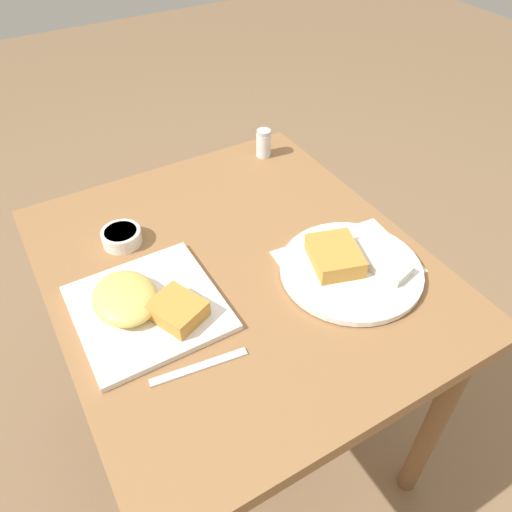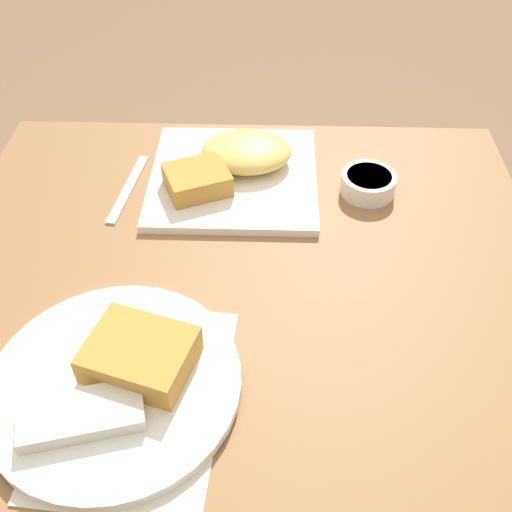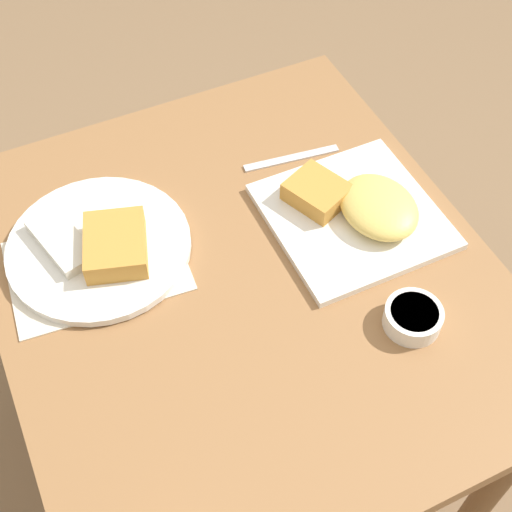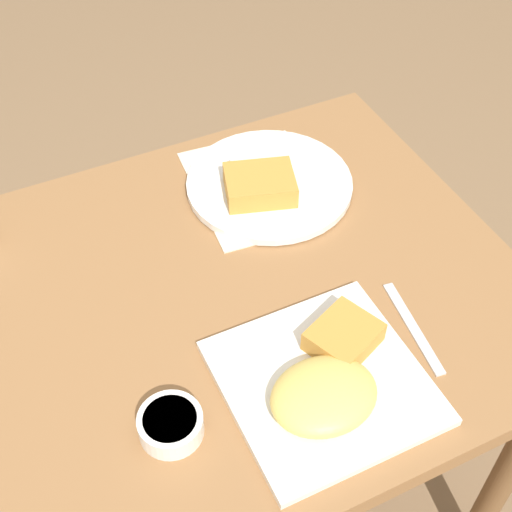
# 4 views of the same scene
# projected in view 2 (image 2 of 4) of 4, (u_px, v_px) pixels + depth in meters

# --- Properties ---
(ground_plane) EXTENTS (8.00, 8.00, 0.00)m
(ground_plane) POSITION_uv_depth(u_px,v_px,m) (248.00, 494.00, 1.37)
(ground_plane) COLOR #846647
(dining_table) EXTENTS (0.89, 0.79, 0.73)m
(dining_table) POSITION_uv_depth(u_px,v_px,m) (244.00, 316.00, 0.93)
(dining_table) COLOR olive
(dining_table) RESTS_ON ground_plane
(menu_card) EXTENTS (0.23, 0.30, 0.00)m
(menu_card) POSITION_uv_depth(u_px,v_px,m) (138.00, 398.00, 0.71)
(menu_card) COLOR beige
(menu_card) RESTS_ON dining_table
(plate_square_near) EXTENTS (0.28, 0.28, 0.06)m
(plate_square_near) POSITION_uv_depth(u_px,v_px,m) (234.00, 168.00, 1.01)
(plate_square_near) COLOR white
(plate_square_near) RESTS_ON dining_table
(plate_oval_far) EXTENTS (0.30, 0.30, 0.05)m
(plate_oval_far) POSITION_uv_depth(u_px,v_px,m) (118.00, 379.00, 0.71)
(plate_oval_far) COLOR white
(plate_oval_far) RESTS_ON menu_card
(sauce_ramekin) EXTENTS (0.09, 0.09, 0.03)m
(sauce_ramekin) POSITION_uv_depth(u_px,v_px,m) (368.00, 183.00, 0.98)
(sauce_ramekin) COLOR white
(sauce_ramekin) RESTS_ON dining_table
(butter_knife) EXTENTS (0.04, 0.18, 0.00)m
(butter_knife) POSITION_uv_depth(u_px,v_px,m) (128.00, 188.00, 1.00)
(butter_knife) COLOR silver
(butter_knife) RESTS_ON dining_table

